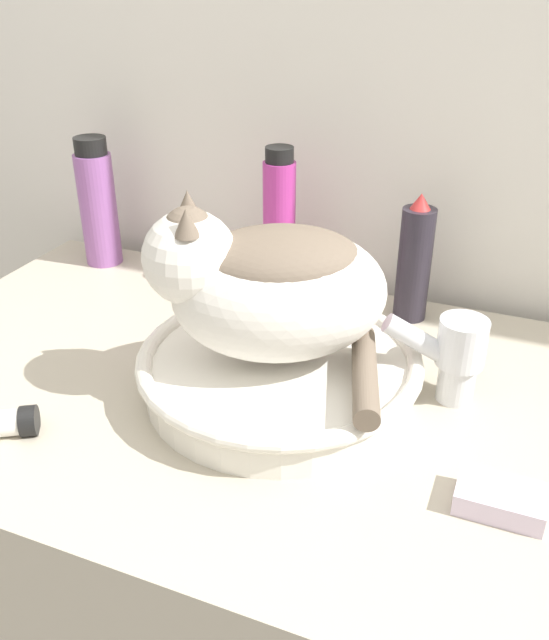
{
  "coord_description": "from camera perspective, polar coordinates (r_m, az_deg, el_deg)",
  "views": [
    {
      "loc": [
        0.24,
        -0.33,
        1.32
      ],
      "look_at": [
        -0.02,
        0.29,
        0.95
      ],
      "focal_mm": 38.0,
      "sensor_mm": 36.0,
      "label": 1
    }
  ],
  "objects": [
    {
      "name": "wall_back",
      "position": [
        1.04,
        9.44,
        21.89
      ],
      "size": [
        8.0,
        0.05,
        2.4
      ],
      "color": "silver",
      "rests_on": "ground_plane"
    },
    {
      "name": "vanity_counter",
      "position": [
        1.13,
        1.15,
        -23.95
      ],
      "size": [
        1.13,
        0.62,
        0.84
      ],
      "color": "#B2A893",
      "rests_on": "ground_plane"
    },
    {
      "name": "sink_basin",
      "position": [
        0.82,
        0.41,
        -4.16
      ],
      "size": [
        0.34,
        0.34,
        0.06
      ],
      "color": "white",
      "rests_on": "vanity_counter"
    },
    {
      "name": "cat",
      "position": [
        0.76,
        -0.55,
        3.14
      ],
      "size": [
        0.3,
        0.27,
        0.19
      ],
      "rotation": [
        0.0,
        0.0,
        3.62
      ],
      "color": "silver",
      "rests_on": "sink_basin"
    },
    {
      "name": "faucet",
      "position": [
        0.82,
        14.85,
        -2.75
      ],
      "size": [
        0.12,
        0.07,
        0.11
      ],
      "rotation": [
        0.0,
        0.0,
        -2.83
      ],
      "color": "silver",
      "rests_on": "vanity_counter"
    },
    {
      "name": "shampoo_bottle_tall",
      "position": [
        1.03,
        0.4,
        7.96
      ],
      "size": [
        0.05,
        0.05,
        0.23
      ],
      "color": "#B2338C",
      "rests_on": "vanity_counter"
    },
    {
      "name": "mouthwash_bottle",
      "position": [
        1.18,
        -14.66,
        9.43
      ],
      "size": [
        0.06,
        0.06,
        0.22
      ],
      "color": "#93569E",
      "rests_on": "vanity_counter"
    },
    {
      "name": "hairspray_can_black",
      "position": [
        0.98,
        11.7,
        4.8
      ],
      "size": [
        0.05,
        0.05,
        0.19
      ],
      "color": "#28232D",
      "rests_on": "vanity_counter"
    },
    {
      "name": "soap_bar",
      "position": [
        0.71,
        18.46,
        -14.11
      ],
      "size": [
        0.08,
        0.05,
        0.02
      ],
      "color": "silver",
      "rests_on": "vanity_counter"
    }
  ]
}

